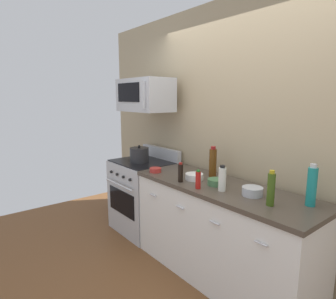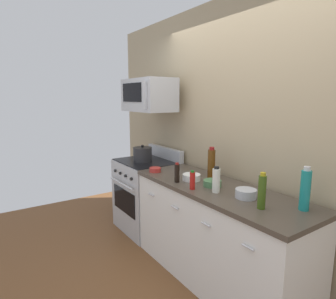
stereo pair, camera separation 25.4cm
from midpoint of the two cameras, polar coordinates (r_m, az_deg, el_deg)
ground_plane at (r=3.08m, az=7.50°, el=-23.71°), size 5.94×5.94×0.00m
back_wall at (r=2.90m, az=13.76°, el=2.65°), size 4.95×0.10×2.70m
counter_unit at (r=2.85m, az=7.71°, el=-16.03°), size 1.86×0.66×0.92m
range_oven at (r=3.79m, az=-6.85°, el=-9.04°), size 0.76×0.69×1.07m
microwave at (r=3.60m, az=-6.68°, el=10.71°), size 0.74×0.44×0.40m
bottle_olive_oil at (r=2.24m, az=16.83°, el=-7.59°), size 0.06×0.06×0.27m
bottle_soy_sauce_dark at (r=2.75m, az=-0.11°, el=-4.69°), size 0.05×0.05×0.19m
bottle_wine_amber at (r=2.94m, az=6.50°, el=-2.59°), size 0.08×0.08×0.31m
bottle_hot_sauce_red at (r=2.55m, az=3.19°, el=-6.09°), size 0.05×0.05×0.17m
bottle_vinegar_white at (r=2.51m, az=7.92°, el=-5.85°), size 0.07×0.07×0.23m
bottle_sparkling_teal at (r=2.34m, az=24.01°, el=-6.71°), size 0.07×0.07×0.32m
bowl_red_small at (r=3.13m, az=-4.86°, el=-4.09°), size 0.13×0.13×0.05m
bowl_white_ceramic at (r=2.84m, az=2.70°, el=-5.41°), size 0.18×0.18×0.06m
bowl_steel_prep at (r=2.46m, az=13.65°, el=-8.10°), size 0.17×0.17×0.07m
bowl_green_glaze at (r=2.69m, az=6.97°, el=-6.45°), size 0.17×0.17×0.06m
stockpot at (r=3.62m, az=-7.75°, el=-1.06°), size 0.24×0.24×0.21m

